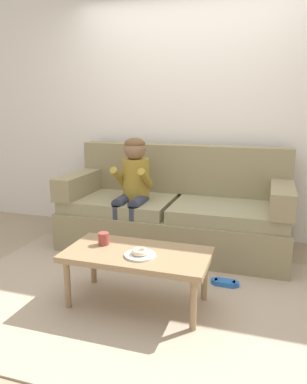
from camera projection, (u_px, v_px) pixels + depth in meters
ground at (153, 284)px, 2.96m from camera, size 10.00×10.00×0.00m
wall_back at (193, 105)px, 3.94m from camera, size 8.00×0.10×2.80m
area_rug at (142, 298)px, 2.73m from camera, size 2.97×1.98×0.01m
couch at (175, 213)px, 3.69m from camera, size 2.19×0.90×1.00m
coffee_table at (137, 258)px, 2.58m from camera, size 1.01×0.52×0.40m
person_child at (133, 184)px, 3.53m from camera, size 0.34×0.58×1.10m
plate at (140, 255)px, 2.49m from camera, size 0.21×0.21×0.01m
donut at (140, 252)px, 2.49m from camera, size 0.16×0.16×0.04m
mug at (104, 239)px, 2.69m from camera, size 0.08×0.08×0.09m
toy_controller at (225, 283)px, 2.92m from camera, size 0.23×0.09×0.05m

